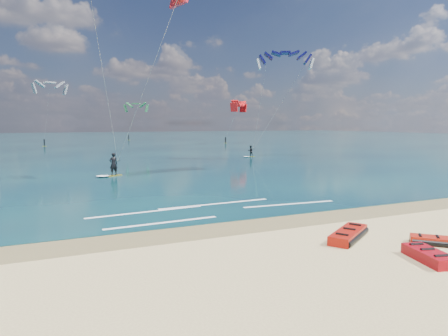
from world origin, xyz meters
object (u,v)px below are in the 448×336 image
Objects in this scene: kitesurfer_main at (124,59)px; packed_kite_mid at (435,244)px; packed_kite_right at (429,261)px; packed_kite_left at (348,239)px; kitesurfer_far at (268,100)px.

packed_kite_mid is at bearing -104.76° from kitesurfer_main.
packed_kite_right reaches higher than packed_kite_mid.
packed_kite_left is 23.88m from kitesurfer_main.
packed_kite_mid is 0.13× the size of kitesurfer_far.
packed_kite_right is at bearing -104.62° from kitesurfer_far.
packed_kite_right is at bearing -102.13° from packed_kite_mid.
packed_kite_mid is 0.88× the size of packed_kite_right.
packed_kite_left is 3.30m from packed_kite_right.
kitesurfer_main reaches higher than packed_kite_left.
packed_kite_left is 0.20× the size of kitesurfer_far.
kitesurfer_main reaches higher than packed_kite_mid.
packed_kite_left reaches higher than packed_kite_mid.
kitesurfer_far reaches higher than packed_kite_mid.
packed_kite_right reaches higher than packed_kite_left.
kitesurfer_main is (-7.72, 23.09, 9.90)m from packed_kite_mid.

